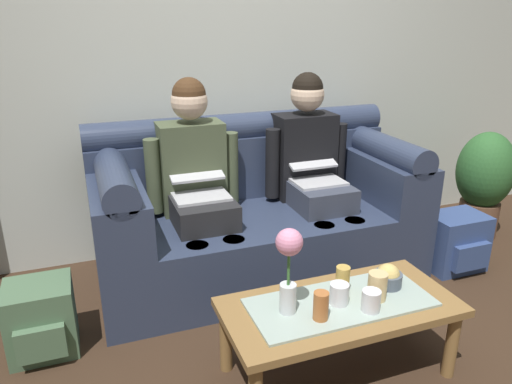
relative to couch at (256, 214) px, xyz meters
name	(u,v)px	position (x,y,z in m)	size (l,w,h in m)	color
back_wall_patterned	(228,31)	(0.00, 0.53, 1.07)	(6.00, 0.12, 2.90)	silver
couch	(256,214)	(0.00, 0.00, 0.00)	(1.95, 0.88, 0.96)	#2D3851
person_left	(196,178)	(-0.37, 0.00, 0.28)	(0.56, 0.67, 1.22)	#232326
person_right	(312,165)	(0.37, 0.00, 0.28)	(0.56, 0.67, 1.22)	#383D4C
coffee_table	(340,312)	(0.00, -1.05, -0.06)	(1.03, 0.49, 0.37)	olive
flower_vase	(289,260)	(-0.25, -1.05, 0.24)	(0.11, 0.11, 0.38)	silver
snack_bowl	(388,277)	(0.27, -1.01, 0.04)	(0.13, 0.13, 0.11)	#4C5666
cup_near_left	(339,294)	(-0.01, -1.06, 0.04)	(0.08, 0.08, 0.09)	silver
cup_near_right	(371,301)	(0.08, -1.16, 0.04)	(0.08, 0.08, 0.09)	silver
cup_far_center	(343,279)	(0.05, -0.98, 0.06)	(0.06, 0.06, 0.12)	gold
cup_far_left	(321,306)	(-0.14, -1.14, 0.06)	(0.06, 0.06, 0.12)	#B26633
cup_far_right	(377,286)	(0.16, -1.09, 0.06)	(0.08, 0.08, 0.13)	#DBB77A
backpack_left	(41,320)	(-1.26, -0.43, -0.20)	(0.31, 0.32, 0.36)	#4C6B4C
backpack_right	(455,242)	(1.19, -0.45, -0.20)	(0.36, 0.31, 0.37)	#33477A
potted_plant	(484,180)	(1.72, -0.09, 0.06)	(0.40, 0.40, 0.78)	brown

